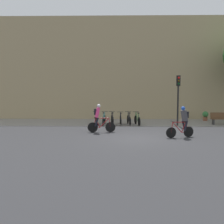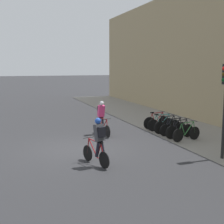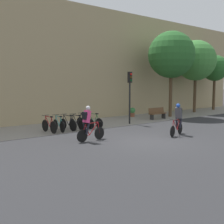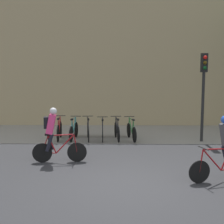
{
  "view_description": "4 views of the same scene",
  "coord_description": "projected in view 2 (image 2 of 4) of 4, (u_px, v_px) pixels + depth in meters",
  "views": [
    {
      "loc": [
        -1.08,
        -15.26,
        2.85
      ],
      "look_at": [
        -1.47,
        2.62,
        1.2
      ],
      "focal_mm": 45.0,
      "sensor_mm": 36.0,
      "label": 1
    },
    {
      "loc": [
        12.85,
        -2.8,
        3.55
      ],
      "look_at": [
        -0.29,
        1.77,
        1.48
      ],
      "focal_mm": 50.0,
      "sensor_mm": 36.0,
      "label": 2
    },
    {
      "loc": [
        -9.74,
        -9.5,
        2.87
      ],
      "look_at": [
        0.07,
        3.01,
        1.2
      ],
      "focal_mm": 45.0,
      "sensor_mm": 36.0,
      "label": 3
    },
    {
      "loc": [
        -0.28,
        -7.73,
        2.82
      ],
      "look_at": [
        -0.43,
        2.01,
        1.6
      ],
      "focal_mm": 50.0,
      "sensor_mm": 36.0,
      "label": 4
    }
  ],
  "objects": [
    {
      "name": "parked_bike_0",
      "position": [
        157.0,
        122.0,
        17.65
      ],
      "size": [
        0.46,
        1.66,
        0.99
      ],
      "color": "black",
      "rests_on": "ground"
    },
    {
      "name": "kerb_strip",
      "position": [
        207.0,
        137.0,
        15.63
      ],
      "size": [
        44.0,
        4.5,
        0.01
      ],
      "primitive_type": "cube",
      "color": "gray",
      "rests_on": "ground"
    },
    {
      "name": "parked_bike_4",
      "position": [
        180.0,
        130.0,
        15.36
      ],
      "size": [
        0.46,
        1.67,
        0.97
      ],
      "color": "black",
      "rests_on": "ground"
    },
    {
      "name": "parked_bike_2",
      "position": [
        167.0,
        126.0,
        16.5
      ],
      "size": [
        0.46,
        1.68,
        0.97
      ],
      "color": "black",
      "rests_on": "ground"
    },
    {
      "name": "cyclist_grey",
      "position": [
        98.0,
        140.0,
        11.01
      ],
      "size": [
        1.62,
        0.64,
        1.74
      ],
      "color": "black",
      "rests_on": "ground"
    },
    {
      "name": "parked_bike_1",
      "position": [
        162.0,
        124.0,
        17.08
      ],
      "size": [
        0.46,
        1.69,
        0.97
      ],
      "color": "black",
      "rests_on": "ground"
    },
    {
      "name": "parked_bike_3",
      "position": [
        173.0,
        128.0,
        15.93
      ],
      "size": [
        0.46,
        1.6,
        0.94
      ],
      "color": "black",
      "rests_on": "ground"
    },
    {
      "name": "parked_bike_5",
      "position": [
        186.0,
        133.0,
        14.78
      ],
      "size": [
        0.48,
        1.67,
        0.95
      ],
      "color": "black",
      "rests_on": "ground"
    },
    {
      "name": "ground",
      "position": [
        75.0,
        149.0,
        13.44
      ],
      "size": [
        200.0,
        200.0,
        0.0
      ],
      "primitive_type": "plane",
      "color": "#2B2B2D"
    },
    {
      "name": "cyclist_pink",
      "position": [
        102.0,
        117.0,
        16.06
      ],
      "size": [
        1.72,
        0.48,
        1.75
      ],
      "color": "black",
      "rests_on": "ground"
    }
  ]
}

